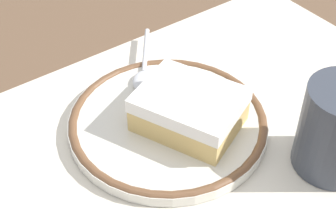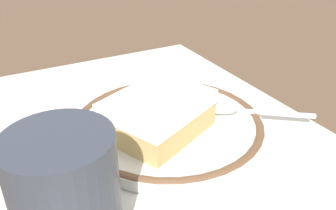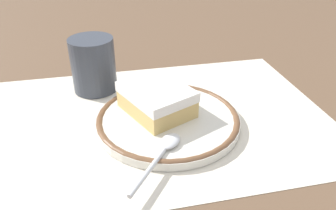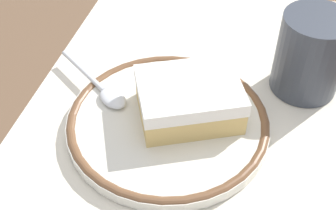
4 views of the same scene
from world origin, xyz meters
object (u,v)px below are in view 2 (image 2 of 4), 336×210
Objects in this scene: spoon at (236,110)px; cup at (67,200)px; cake_slice at (162,113)px; plate at (168,124)px.

spoon is 1.16× the size of cup.
cake_slice is 1.36× the size of cup.
plate is 2.28× the size of cup.
cake_slice is at bearing 84.74° from spoon.
plate is 0.03m from cake_slice.
plate is 1.67× the size of cake_slice.
plate is 1.96× the size of spoon.
cup is (-0.09, 0.12, 0.01)m from cake_slice.
cake_slice is at bearing 132.45° from plate.
plate is at bearing -47.55° from cake_slice.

